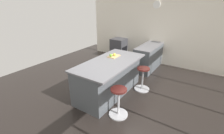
% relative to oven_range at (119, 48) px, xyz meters
% --- Properties ---
extents(ground_plane, '(7.78, 7.78, 0.00)m').
position_rel_oven_range_xyz_m(ground_plane, '(2.63, 1.53, -0.44)').
color(ground_plane, black).
extents(interior_partition_left, '(0.15, 5.99, 2.82)m').
position_rel_oven_range_xyz_m(interior_partition_left, '(-0.35, 1.53, 0.97)').
color(interior_partition_left, silver).
rests_on(interior_partition_left, ground_plane).
extents(sink_cabinet, '(2.50, 0.60, 1.19)m').
position_rel_oven_range_xyz_m(sink_cabinet, '(-0.00, 1.60, 0.02)').
color(sink_cabinet, '#4C5156').
rests_on(sink_cabinet, ground_plane).
extents(oven_range, '(0.60, 0.61, 0.88)m').
position_rel_oven_range_xyz_m(oven_range, '(0.00, 0.00, 0.00)').
color(oven_range, '#38383D').
rests_on(oven_range, ground_plane).
extents(kitchen_island, '(2.14, 1.07, 0.96)m').
position_rel_oven_range_xyz_m(kitchen_island, '(2.75, 1.33, 0.05)').
color(kitchen_island, '#4C5156').
rests_on(kitchen_island, ground_plane).
extents(stool_by_window, '(0.44, 0.44, 0.69)m').
position_rel_oven_range_xyz_m(stool_by_window, '(2.08, 2.04, -0.11)').
color(stool_by_window, '#B7B7BC').
rests_on(stool_by_window, ground_plane).
extents(stool_middle, '(0.44, 0.44, 0.69)m').
position_rel_oven_range_xyz_m(stool_middle, '(3.43, 2.04, -0.11)').
color(stool_middle, '#B7B7BC').
rests_on(stool_middle, ground_plane).
extents(cutting_board, '(0.36, 0.24, 0.02)m').
position_rel_oven_range_xyz_m(cutting_board, '(2.36, 1.24, 0.53)').
color(cutting_board, tan).
rests_on(cutting_board, kitchen_island).
extents(apple_green, '(0.09, 0.09, 0.09)m').
position_rel_oven_range_xyz_m(apple_green, '(2.47, 1.21, 0.58)').
color(apple_green, '#609E2D').
rests_on(apple_green, cutting_board).
extents(apple_yellow, '(0.08, 0.08, 0.08)m').
position_rel_oven_range_xyz_m(apple_yellow, '(2.35, 1.25, 0.58)').
color(apple_yellow, gold).
rests_on(apple_yellow, cutting_board).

